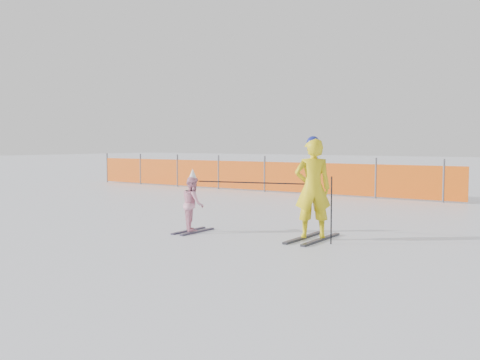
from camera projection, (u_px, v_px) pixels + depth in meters
name	position (u px, v px, depth m)	size (l,w,h in m)	color
ground	(225.00, 236.00, 9.83)	(120.00, 120.00, 0.00)	white
adult	(313.00, 188.00, 9.37)	(0.76, 1.39, 1.83)	black
child	(193.00, 203.00, 10.20)	(0.63, 0.97, 1.22)	black
ski_poles	(278.00, 192.00, 9.49)	(2.60, 0.52, 1.15)	black
safety_fence	(248.00, 175.00, 19.01)	(14.70, 0.06, 1.25)	#595960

